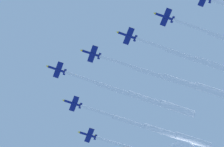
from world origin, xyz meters
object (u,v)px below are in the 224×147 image
object	(u,v)px
jet_lead	(148,99)
jet_port_mid	(213,65)
jet_port_inner	(183,82)
jet_starboard_inner	(164,132)

from	to	relation	value
jet_lead	jet_port_mid	xyz separation A→B (m)	(17.25, 31.24, -2.18)
jet_port_inner	jet_port_mid	size ratio (longest dim) A/B	1.07
jet_lead	jet_port_mid	size ratio (longest dim) A/B	1.07
jet_port_mid	jet_port_inner	bearing A→B (deg)	-120.59
jet_lead	jet_port_mid	distance (m)	35.75
jet_lead	jet_port_mid	world-z (taller)	jet_lead
jet_lead	jet_port_inner	size ratio (longest dim) A/B	1.00
jet_lead	jet_port_inner	distance (m)	19.39
jet_lead	jet_starboard_inner	distance (m)	19.50
jet_starboard_inner	jet_port_mid	xyz separation A→B (m)	(35.27, 23.91, -0.88)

